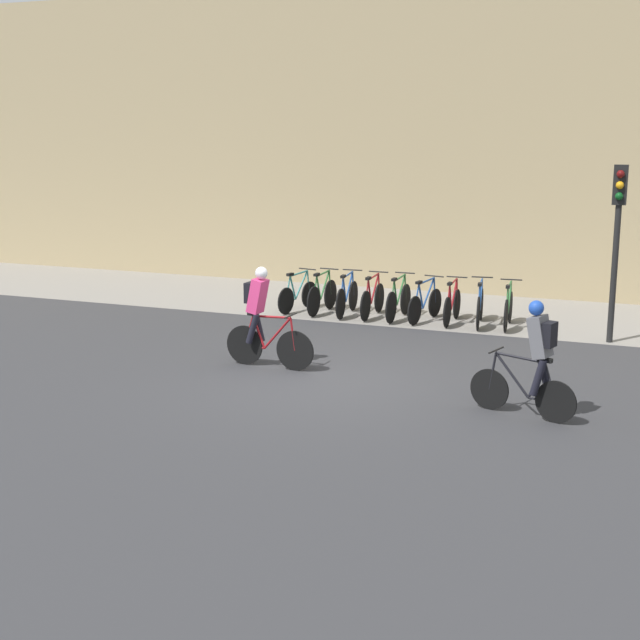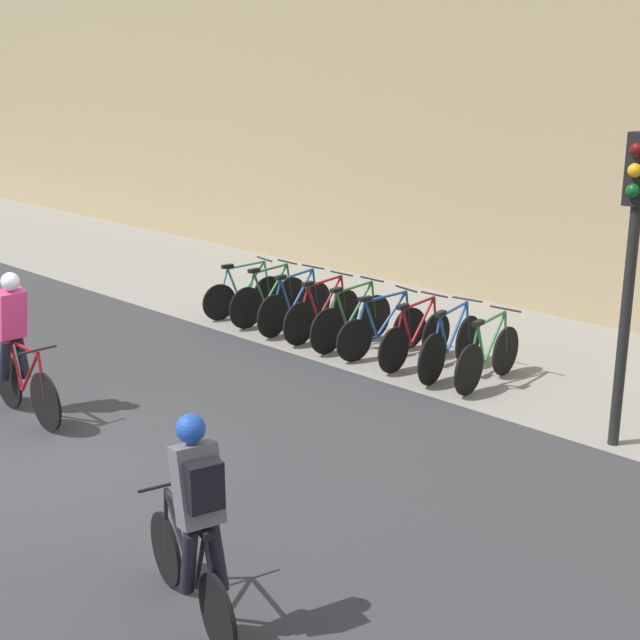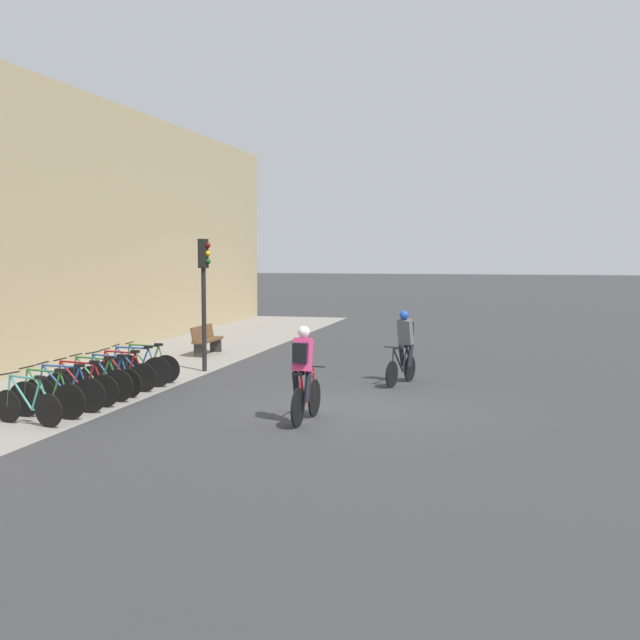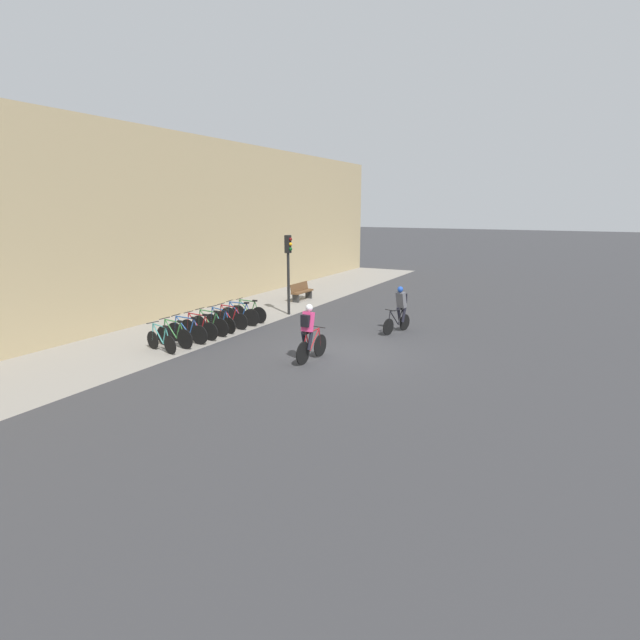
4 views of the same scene
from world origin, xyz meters
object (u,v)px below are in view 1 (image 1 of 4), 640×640
(parked_bike_6, at_px, (452,305))
(parked_bike_7, at_px, (480,306))
(cyclist_grey, at_px, (535,356))
(parked_bike_5, at_px, (425,303))
(parked_bike_1, at_px, (322,295))
(parked_bike_8, at_px, (508,309))
(parked_bike_3, at_px, (372,299))
(traffic_light_pole, at_px, (618,221))
(parked_bike_4, at_px, (398,301))
(cyclist_pink, at_px, (261,314))
(parked_bike_0, at_px, (298,295))
(parked_bike_2, at_px, (347,297))

(parked_bike_6, bearing_deg, parked_bike_7, 0.03)
(cyclist_grey, xyz_separation_m, parked_bike_5, (-3.20, 6.02, -0.56))
(parked_bike_1, xyz_separation_m, parked_bike_8, (4.25, -0.00, 0.00))
(parked_bike_3, bearing_deg, parked_bike_6, 0.01)
(parked_bike_6, height_order, traffic_light_pole, traffic_light_pole)
(parked_bike_4, height_order, traffic_light_pole, traffic_light_pole)
(parked_bike_8, bearing_deg, parked_bike_4, -179.98)
(cyclist_grey, distance_m, traffic_light_pole, 5.61)
(cyclist_pink, height_order, cyclist_grey, cyclist_pink)
(parked_bike_1, bearing_deg, cyclist_pink, -81.60)
(cyclist_grey, relative_size, parked_bike_4, 1.00)
(parked_bike_8, distance_m, traffic_light_pole, 2.99)
(parked_bike_8, height_order, traffic_light_pole, traffic_light_pole)
(parked_bike_7, relative_size, traffic_light_pole, 0.50)
(parked_bike_7, bearing_deg, traffic_light_pole, -13.57)
(parked_bike_4, relative_size, parked_bike_8, 1.05)
(parked_bike_6, bearing_deg, cyclist_pink, -115.72)
(parked_bike_7, bearing_deg, parked_bike_8, 0.02)
(parked_bike_0, distance_m, parked_bike_3, 1.82)
(cyclist_pink, bearing_deg, parked_bike_8, 53.74)
(parked_bike_3, relative_size, traffic_light_pole, 0.49)
(cyclist_grey, bearing_deg, parked_bike_8, 102.90)
(cyclist_grey, height_order, parked_bike_0, cyclist_grey)
(cyclist_grey, bearing_deg, parked_bike_0, 135.99)
(parked_bike_0, relative_size, parked_bike_6, 0.95)
(cyclist_pink, distance_m, parked_bike_0, 5.03)
(cyclist_pink, xyz_separation_m, parked_bike_2, (-0.10, 4.82, -0.54))
(parked_bike_3, xyz_separation_m, parked_bike_4, (0.61, 0.00, 0.01))
(parked_bike_2, height_order, parked_bike_5, parked_bike_2)
(cyclist_grey, distance_m, parked_bike_6, 6.58)
(parked_bike_2, xyz_separation_m, parked_bike_8, (3.64, 0.00, -0.00))
(cyclist_pink, bearing_deg, parked_bike_4, 77.04)
(cyclist_pink, height_order, parked_bike_5, cyclist_pink)
(parked_bike_1, bearing_deg, parked_bike_4, -0.03)
(parked_bike_0, relative_size, parked_bike_7, 0.90)
(parked_bike_4, bearing_deg, parked_bike_6, 0.00)
(parked_bike_1, bearing_deg, parked_bike_8, -0.00)
(parked_bike_1, height_order, parked_bike_2, same)
(parked_bike_2, xyz_separation_m, parked_bike_6, (2.43, 0.00, -0.01))
(parked_bike_0, height_order, parked_bike_4, parked_bike_4)
(traffic_light_pole, bearing_deg, parked_bike_5, 170.54)
(cyclist_grey, distance_m, parked_bike_0, 8.69)
(parked_bike_4, bearing_deg, parked_bike_0, -180.00)
(parked_bike_7, bearing_deg, parked_bike_5, -179.94)
(parked_bike_2, bearing_deg, parked_bike_5, -0.02)
(parked_bike_0, distance_m, parked_bike_5, 3.03)
(cyclist_pink, xyz_separation_m, cyclist_grey, (4.92, -1.20, 0.00))
(cyclist_grey, bearing_deg, parked_bike_7, 108.24)
(traffic_light_pole, bearing_deg, cyclist_pink, -143.63)
(cyclist_pink, height_order, parked_bike_6, cyclist_pink)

